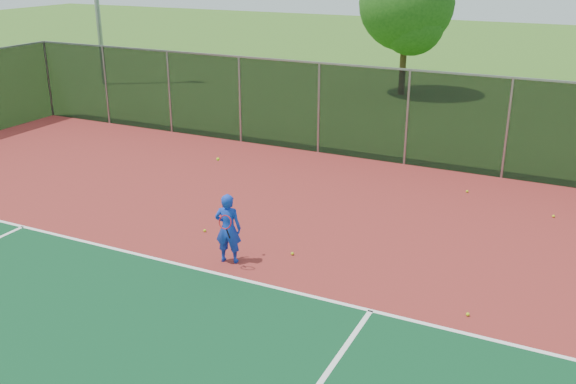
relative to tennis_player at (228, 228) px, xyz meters
name	(u,v)px	position (x,y,z in m)	size (l,w,h in m)	color
ground	(192,371)	(1.47, -3.62, -0.81)	(120.00, 120.00, 0.00)	#33611B
court_apron	(252,312)	(1.47, -1.62, -0.80)	(30.00, 20.00, 0.02)	maroon
fence_back	(407,117)	(1.47, 8.38, 0.75)	(30.00, 0.06, 3.03)	black
tennis_player	(228,228)	(0.00, 0.00, 0.00)	(0.65, 0.67, 2.31)	#1336BA
practice_ball_0	(468,314)	(5.15, 0.01, -0.75)	(0.07, 0.07, 0.07)	#B7C516
practice_ball_1	(205,231)	(-1.35, 1.10, -0.75)	(0.07, 0.07, 0.07)	#B7C516
practice_ball_2	(554,216)	(6.15, 5.76, -0.75)	(0.07, 0.07, 0.07)	#B7C516
practice_ball_3	(292,254)	(1.11, 0.89, -0.75)	(0.07, 0.07, 0.07)	#B7C516
practice_ball_5	(467,191)	(3.81, 6.63, -0.75)	(0.07, 0.07, 0.07)	#B7C516
tree_back_left	(408,8)	(-1.67, 18.81, 3.19)	(4.34, 4.34, 6.37)	#3B2915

